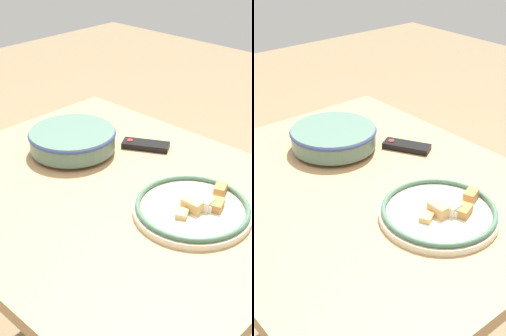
# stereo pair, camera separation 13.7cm
# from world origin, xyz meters

# --- Properties ---
(dining_table) EXTENTS (1.12, 0.93, 0.78)m
(dining_table) POSITION_xyz_m (0.00, 0.00, 0.68)
(dining_table) COLOR tan
(dining_table) RESTS_ON ground_plane
(noodle_bowl) EXTENTS (0.29, 0.29, 0.08)m
(noodle_bowl) POSITION_xyz_m (-0.24, 0.07, 0.82)
(noodle_bowl) COLOR #4C6B5B
(noodle_bowl) RESTS_ON dining_table
(food_plate) EXTENTS (0.31, 0.31, 0.05)m
(food_plate) POSITION_xyz_m (0.25, 0.06, 0.79)
(food_plate) COLOR beige
(food_plate) RESTS_ON dining_table
(tv_remote) EXTENTS (0.16, 0.12, 0.02)m
(tv_remote) POSITION_xyz_m (-0.09, 0.26, 0.79)
(tv_remote) COLOR black
(tv_remote) RESTS_ON dining_table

